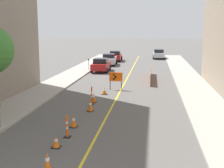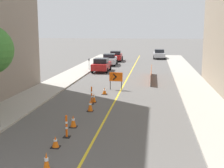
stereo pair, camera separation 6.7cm
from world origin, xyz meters
name	(u,v)px [view 1 (the left image)]	position (x,y,z in m)	size (l,w,h in m)	color
lane_stripe	(128,77)	(0.00, 26.30, 0.00)	(0.12, 52.59, 0.01)	gold
sidewalk_left	(71,75)	(-6.16, 26.30, 0.06)	(2.92, 52.59, 0.13)	#9E998E
sidewalk_right	(187,77)	(6.16, 26.30, 0.06)	(2.92, 52.59, 0.13)	#9E998E
traffic_cone_nearest	(47,162)	(-1.06, 3.76, 0.36)	(0.35, 0.35, 0.73)	black
traffic_cone_second	(56,142)	(-1.46, 6.02, 0.24)	(0.38, 0.38, 0.50)	black
traffic_cone_third	(74,121)	(-1.42, 8.86, 0.32)	(0.39, 0.39, 0.65)	black
traffic_cone_fourth	(90,106)	(-1.18, 12.07, 0.36)	(0.39, 0.39, 0.73)	black
traffic_cone_fifth	(94,98)	(-1.39, 14.38, 0.33)	(0.33, 0.33, 0.66)	black
traffic_cone_farthest	(104,91)	(-1.09, 17.14, 0.26)	(0.41, 0.41, 0.54)	black
delineator_post_front	(67,128)	(-1.33, 7.31, 0.46)	(0.32, 0.32, 1.09)	black
delineator_post_rear	(92,97)	(-1.45, 13.85, 0.53)	(0.30, 0.30, 1.22)	black
arrow_barricade_primary	(116,78)	(-0.44, 19.09, 1.03)	(1.11, 0.14, 1.46)	#EF560C
safety_mesh_fence	(151,74)	(2.42, 24.74, 0.53)	(0.07, 8.04, 1.06)	#EF560C
parked_car_curb_near	(101,65)	(-3.48, 29.84, 0.80)	(1.93, 4.31, 1.59)	maroon
parked_car_curb_mid	(109,59)	(-3.45, 36.44, 0.80)	(2.03, 4.39, 1.59)	#B7B7BC
parked_car_curb_far	(115,56)	(-3.26, 42.04, 0.80)	(2.01, 4.38, 1.59)	maroon
parked_car_opposite_side	(159,54)	(3.52, 46.80, 0.80)	(1.95, 4.35, 1.59)	#B7B7BC
parking_meter_far_curb	(89,62)	(-5.05, 30.23, 1.10)	(0.12, 0.11, 1.39)	#4C4C51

